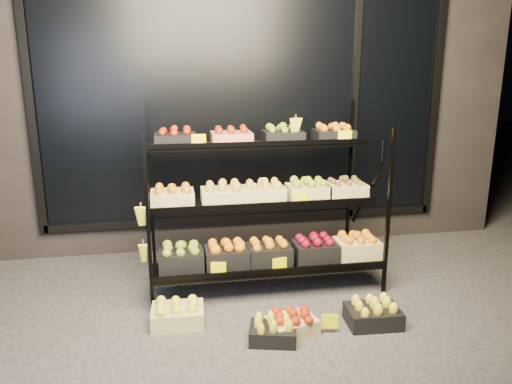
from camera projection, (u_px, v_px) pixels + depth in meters
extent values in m
plane|color=#514F4C|center=(277.00, 312.00, 4.18)|extent=(24.00, 24.00, 0.00)
cube|color=#2D2826|center=(233.00, 85.00, 6.21)|extent=(6.00, 2.00, 3.50)
cube|color=black|center=(246.00, 108.00, 5.29)|extent=(4.20, 0.04, 2.40)
cube|color=black|center=(247.00, 218.00, 5.58)|extent=(4.30, 0.06, 0.08)
cube|color=black|center=(31.00, 112.00, 4.90)|extent=(0.08, 0.06, 2.50)
cube|color=black|center=(434.00, 106.00, 5.64)|extent=(0.08, 0.06, 2.50)
cube|color=black|center=(354.00, 107.00, 5.48)|extent=(0.06, 0.06, 2.50)
cylinder|color=black|center=(383.00, 151.00, 5.64)|extent=(0.02, 0.02, 0.25)
cube|color=black|center=(148.00, 227.00, 3.99)|extent=(0.03, 0.03, 1.50)
cube|color=black|center=(389.00, 214.00, 4.34)|extent=(0.03, 0.03, 1.50)
cube|color=black|center=(151.00, 188.00, 4.89)|extent=(0.03, 0.03, 1.66)
cube|color=black|center=(349.00, 180.00, 5.24)|extent=(0.03, 0.03, 1.66)
cube|color=black|center=(269.00, 266.00, 4.45)|extent=(2.05, 0.42, 0.03)
cube|color=black|center=(274.00, 272.00, 4.25)|extent=(2.05, 0.02, 0.05)
cube|color=black|center=(263.00, 203.00, 4.61)|extent=(2.05, 0.40, 0.03)
cube|color=black|center=(267.00, 205.00, 4.42)|extent=(2.05, 0.02, 0.05)
cube|color=black|center=(257.00, 145.00, 4.76)|extent=(2.05, 0.40, 0.03)
cube|color=black|center=(261.00, 144.00, 4.57)|extent=(2.05, 0.02, 0.05)
cube|color=black|center=(175.00, 139.00, 4.61)|extent=(0.38, 0.28, 0.11)
ellipsoid|color=#AA1F0C|center=(175.00, 130.00, 4.59)|extent=(0.32, 0.24, 0.07)
cube|color=tan|center=(232.00, 138.00, 4.70)|extent=(0.38, 0.28, 0.11)
ellipsoid|color=#AA1F0C|center=(231.00, 129.00, 4.68)|extent=(0.32, 0.24, 0.07)
cube|color=black|center=(283.00, 137.00, 4.79)|extent=(0.38, 0.28, 0.11)
ellipsoid|color=olive|center=(283.00, 128.00, 4.77)|extent=(0.32, 0.24, 0.07)
cube|color=black|center=(333.00, 135.00, 4.88)|extent=(0.38, 0.28, 0.11)
ellipsoid|color=orange|center=(334.00, 127.00, 4.86)|extent=(0.32, 0.24, 0.07)
cube|color=#DAC57E|center=(173.00, 199.00, 4.44)|extent=(0.38, 0.28, 0.14)
ellipsoid|color=orange|center=(172.00, 188.00, 4.42)|extent=(0.32, 0.24, 0.07)
cube|color=#DAC57E|center=(223.00, 196.00, 4.52)|extent=(0.38, 0.28, 0.14)
ellipsoid|color=gold|center=(222.00, 186.00, 4.50)|extent=(0.32, 0.24, 0.07)
cube|color=#DAC57E|center=(264.00, 194.00, 4.59)|extent=(0.38, 0.28, 0.14)
ellipsoid|color=gold|center=(264.00, 184.00, 4.56)|extent=(0.32, 0.24, 0.07)
cube|color=#DAC57E|center=(308.00, 192.00, 4.66)|extent=(0.38, 0.28, 0.14)
ellipsoid|color=olive|center=(308.00, 182.00, 4.63)|extent=(0.32, 0.24, 0.07)
cube|color=#DAC57E|center=(345.00, 191.00, 4.72)|extent=(0.38, 0.28, 0.14)
ellipsoid|color=brown|center=(345.00, 180.00, 4.69)|extent=(0.32, 0.24, 0.07)
cube|color=black|center=(181.00, 261.00, 4.29)|extent=(0.38, 0.28, 0.18)
ellipsoid|color=olive|center=(181.00, 248.00, 4.26)|extent=(0.32, 0.24, 0.07)
cube|color=black|center=(227.00, 258.00, 4.36)|extent=(0.38, 0.28, 0.18)
ellipsoid|color=orange|center=(227.00, 245.00, 4.33)|extent=(0.32, 0.24, 0.07)
cube|color=black|center=(269.00, 255.00, 4.42)|extent=(0.38, 0.28, 0.18)
ellipsoid|color=orange|center=(269.00, 242.00, 4.39)|extent=(0.32, 0.24, 0.07)
cube|color=black|center=(315.00, 252.00, 4.49)|extent=(0.38, 0.28, 0.18)
ellipsoid|color=maroon|center=(315.00, 240.00, 4.46)|extent=(0.32, 0.24, 0.07)
cube|color=#DAC57E|center=(357.00, 249.00, 4.56)|extent=(0.38, 0.28, 0.18)
ellipsoid|color=orange|center=(358.00, 237.00, 4.53)|extent=(0.32, 0.24, 0.07)
ellipsoid|color=#FFF730|center=(141.00, 205.00, 3.95)|extent=(0.14, 0.08, 0.22)
ellipsoid|color=#FFF730|center=(143.00, 243.00, 4.03)|extent=(0.14, 0.08, 0.22)
ellipsoid|color=#FFF730|center=(296.00, 117.00, 4.66)|extent=(0.14, 0.08, 0.22)
cube|color=#FFF800|center=(301.00, 198.00, 4.50)|extent=(0.13, 0.01, 0.12)
cube|color=#FFF800|center=(345.00, 137.00, 4.74)|extent=(0.13, 0.01, 0.12)
cube|color=#FFF800|center=(199.00, 141.00, 4.51)|extent=(0.13, 0.01, 0.12)
cube|color=#FFF800|center=(218.00, 269.00, 4.21)|extent=(0.13, 0.01, 0.12)
cube|color=#FFF800|center=(280.00, 264.00, 4.30)|extent=(0.13, 0.01, 0.12)
cube|color=#FFF800|center=(330.00, 326.00, 3.84)|extent=(0.13, 0.01, 0.12)
cube|color=#DAC57E|center=(178.00, 316.00, 3.98)|extent=(0.43, 0.32, 0.14)
ellipsoid|color=#FFF730|center=(177.00, 304.00, 3.95)|extent=(0.36, 0.27, 0.07)
cube|color=black|center=(273.00, 334.00, 3.73)|extent=(0.40, 0.33, 0.12)
ellipsoid|color=#FFF730|center=(273.00, 323.00, 3.71)|extent=(0.34, 0.28, 0.07)
cube|color=#DAC57E|center=(292.00, 326.00, 3.84)|extent=(0.42, 0.35, 0.12)
ellipsoid|color=#AA1F0C|center=(292.00, 315.00, 3.82)|extent=(0.35, 0.30, 0.07)
cube|color=black|center=(373.00, 316.00, 3.97)|extent=(0.43, 0.33, 0.14)
ellipsoid|color=#FFF730|center=(374.00, 305.00, 3.94)|extent=(0.36, 0.28, 0.07)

